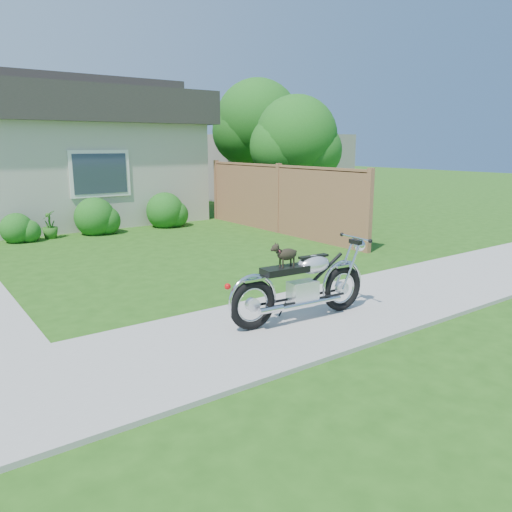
{
  "coord_description": "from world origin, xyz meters",
  "views": [
    {
      "loc": [
        -2.21,
        -4.98,
        2.41
      ],
      "look_at": [
        2.11,
        1.0,
        0.75
      ],
      "focal_mm": 35.0,
      "sensor_mm": 36.0,
      "label": 1
    }
  ],
  "objects_px": {
    "tree_near": "(301,141)",
    "tree_far": "(261,126)",
    "potted_plant_right": "(50,225)",
    "fence": "(278,199)",
    "motorcycle_with_dog": "(303,284)"
  },
  "relations": [
    {
      "from": "tree_far",
      "to": "potted_plant_right",
      "type": "bearing_deg",
      "value": -166.69
    },
    {
      "from": "tree_near",
      "to": "tree_far",
      "type": "relative_size",
      "value": 0.82
    },
    {
      "from": "tree_near",
      "to": "potted_plant_right",
      "type": "relative_size",
      "value": 5.39
    },
    {
      "from": "fence",
      "to": "motorcycle_with_dog",
      "type": "relative_size",
      "value": 2.98
    },
    {
      "from": "fence",
      "to": "tree_near",
      "type": "relative_size",
      "value": 1.69
    },
    {
      "from": "motorcycle_with_dog",
      "to": "tree_far",
      "type": "bearing_deg",
      "value": 61.15
    },
    {
      "from": "fence",
      "to": "tree_near",
      "type": "bearing_deg",
      "value": 35.41
    },
    {
      "from": "tree_far",
      "to": "motorcycle_with_dog",
      "type": "height_order",
      "value": "tree_far"
    },
    {
      "from": "fence",
      "to": "motorcycle_with_dog",
      "type": "xyz_separation_m",
      "value": [
        -4.14,
        -5.78,
        -0.41
      ]
    },
    {
      "from": "tree_near",
      "to": "potted_plant_right",
      "type": "xyz_separation_m",
      "value": [
        -7.34,
        1.39,
        -2.14
      ]
    },
    {
      "from": "tree_far",
      "to": "potted_plant_right",
      "type": "height_order",
      "value": "tree_far"
    },
    {
      "from": "tree_far",
      "to": "potted_plant_right",
      "type": "xyz_separation_m",
      "value": [
        -8.28,
        -1.96,
        -2.71
      ]
    },
    {
      "from": "tree_far",
      "to": "motorcycle_with_dog",
      "type": "relative_size",
      "value": 2.15
    },
    {
      "from": "tree_far",
      "to": "fence",
      "type": "bearing_deg",
      "value": -121.56
    },
    {
      "from": "tree_near",
      "to": "potted_plant_right",
      "type": "height_order",
      "value": "tree_near"
    }
  ]
}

